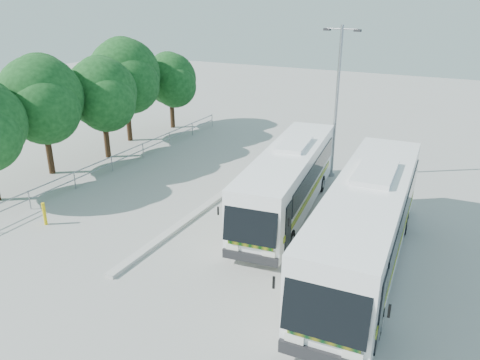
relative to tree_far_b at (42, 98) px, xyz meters
The scene contains 11 objects.
ground 13.85m from the tree_far_b, ahead, with size 100.00×100.00×0.00m, color #979792.
kerb_divider 11.65m from the tree_far_b, ahead, with size 0.40×16.00×0.15m, color #B2B2AD.
railing 5.62m from the tree_far_b, 42.90° to the left, with size 0.06×22.00×1.00m.
tree_far_b is the anchor object (origin of this frame).
tree_far_c 4.01m from the tree_far_b, 77.09° to the left, with size 4.97×4.69×6.49m.
tree_far_d 7.61m from the tree_far_b, 92.23° to the left, with size 5.62×5.30×7.33m.
tree_far_e 12.13m from the tree_far_b, 88.17° to the left, with size 4.54×4.28×5.92m.
coach_main 14.87m from the tree_far_b, ahead, with size 3.58×11.48×3.13m.
coach_adjacent 19.29m from the tree_far_b, ahead, with size 3.19×12.68×3.49m.
lamppost 16.64m from the tree_far_b, 25.53° to the left, with size 2.09×0.43×8.53m.
bollard 8.19m from the tree_far_b, 45.18° to the right, with size 0.15×0.15×1.09m, color #DFBC0D.
Camera 1 is at (8.94, -17.16, 9.89)m, focal length 35.00 mm.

